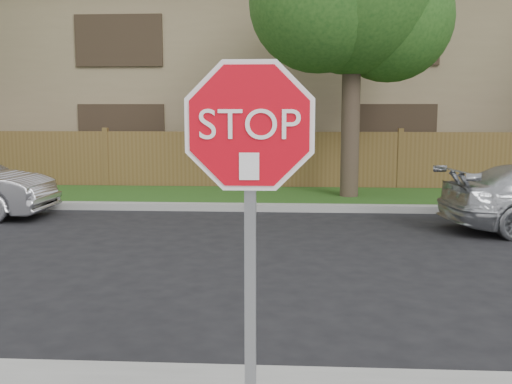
{
  "coord_description": "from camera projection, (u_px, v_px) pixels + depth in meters",
  "views": [
    {
      "loc": [
        1.11,
        -4.77,
        2.25
      ],
      "look_at": [
        0.88,
        -0.9,
        1.7
      ],
      "focal_mm": 42.0,
      "sensor_mm": 36.0,
      "label": 1
    }
  ],
  "objects": [
    {
      "name": "grass_strip",
      "position": [
        247.0,
        197.0,
        14.78
      ],
      "size": [
        70.0,
        3.0,
        0.12
      ],
      "primitive_type": "cube",
      "color": "#1E4714",
      "rests_on": "ground"
    },
    {
      "name": "fence",
      "position": [
        251.0,
        161.0,
        16.25
      ],
      "size": [
        70.0,
        0.12,
        1.6
      ],
      "primitive_type": "cube",
      "color": "brown",
      "rests_on": "ground"
    },
    {
      "name": "stop_sign",
      "position": [
        250.0,
        184.0,
        3.33
      ],
      "size": [
        1.01,
        0.13,
        2.55
      ],
      "color": "gray",
      "rests_on": "sidewalk_near"
    },
    {
      "name": "apartment_building",
      "position": [
        262.0,
        71.0,
        21.41
      ],
      "size": [
        35.2,
        9.2,
        7.2
      ],
      "color": "#897655",
      "rests_on": "ground"
    },
    {
      "name": "ground",
      "position": [
        160.0,
        374.0,
        5.1
      ],
      "size": [
        90.0,
        90.0,
        0.0
      ],
      "primitive_type": "plane",
      "color": "black",
      "rests_on": "ground"
    },
    {
      "name": "far_curb",
      "position": [
        241.0,
        207.0,
        13.14
      ],
      "size": [
        70.0,
        0.3,
        0.15
      ],
      "primitive_type": "cube",
      "color": "gray",
      "rests_on": "ground"
    }
  ]
}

